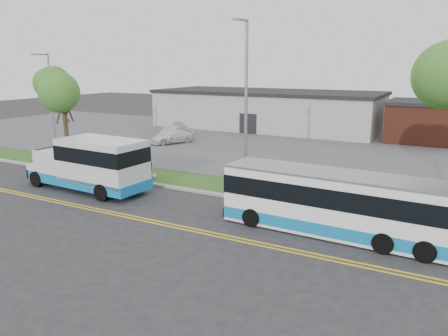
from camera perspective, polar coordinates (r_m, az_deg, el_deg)
The scene contains 18 objects.
ground at distance 24.84m, azimuth -6.34°, elevation -3.59°, with size 140.00×140.00×0.00m, color #28282B.
lane_line_north at distance 21.96m, azimuth -12.11°, elevation -6.09°, with size 70.00×0.12×0.01m, color gold.
lane_line_south at distance 21.75m, azimuth -12.62°, elevation -6.31°, with size 70.00×0.12×0.01m, color gold.
curb at distance 25.69m, azimuth -4.94°, elevation -2.81°, with size 80.00×0.30×0.15m, color #9E9B93.
verge at distance 27.15m, azimuth -2.85°, elevation -1.94°, with size 80.00×3.30×0.10m, color #2D511B.
parking_lot at distance 39.57m, azimuth 7.85°, elevation 2.81°, with size 80.00×25.00×0.10m, color #4C4C4F.
commercial_building at distance 50.68m, azimuth 5.62°, elevation 7.60°, with size 25.40×10.40×4.35m.
brick_wing at distance 45.84m, azimuth 24.51°, elevation 5.59°, with size 6.30×7.30×3.90m.
tree_west at distance 34.31m, azimuth -20.28°, elevation 9.06°, with size 4.40×4.40×6.91m.
streetlight_near at distance 24.68m, azimuth 2.82°, elevation 8.76°, with size 0.35×1.53×9.50m.
streetlight_far at distance 38.82m, azimuth -21.69°, elevation 8.39°, with size 0.35×1.53×8.00m.
shuttle_bus at distance 26.39m, azimuth -16.77°, elevation 0.65°, with size 8.22×3.06×3.10m.
transit_bus at distance 19.45m, azimuth 14.18°, elevation -4.49°, with size 9.90×2.67×2.73m.
pedestrian at distance 28.07m, azimuth -10.01°, elevation 0.44°, with size 0.68×0.44×1.85m, color black.
parked_car_a at distance 41.85m, azimuth -6.87°, elevation 4.46°, with size 1.49×4.27×1.41m, color #9DA0A4.
parked_car_b at distance 40.80m, azimuth -6.83°, elevation 4.07°, with size 1.66×4.08×1.18m, color white.
grocery_bag_left at distance 28.24m, azimuth -10.73°, elevation -1.11°, with size 0.32×0.32×0.32m, color white.
grocery_bag_right at distance 28.26m, azimuth -9.15°, elevation -1.04°, with size 0.32×0.32×0.32m, color white.
Camera 1 is at (13.71, -19.42, 7.20)m, focal length 35.00 mm.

